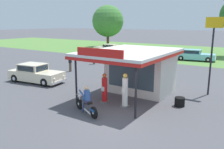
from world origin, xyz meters
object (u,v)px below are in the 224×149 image
at_px(gas_pump_offside, 125,92).
at_px(roadside_pole_sign, 213,43).
at_px(parked_car_back_row_far_right, 194,55).
at_px(bystander_admiring_sedan, 94,57).
at_px(gas_pump_nearside, 104,89).
at_px(bystander_standing_back_lot, 70,62).
at_px(parked_car_back_row_right, 109,49).
at_px(bystander_leaning_by_kiosk, 123,61).
at_px(parked_car_second_row_spare, 148,53).
at_px(motorcycle_with_rider, 86,102).
at_px(featured_classic_sedan, 36,74).
at_px(spare_tire_stack, 180,102).

distance_m(gas_pump_offside, roadside_pole_sign, 6.93).
distance_m(parked_car_back_row_far_right, bystander_admiring_sedan, 13.44).
bearing_deg(gas_pump_nearside, bystander_standing_back_lot, 145.12).
xyz_separation_m(parked_car_back_row_right, bystander_leaning_by_kiosk, (8.79, -10.18, 0.23)).
distance_m(gas_pump_offside, bystander_admiring_sedan, 14.91).
height_order(parked_car_second_row_spare, parked_car_back_row_far_right, parked_car_second_row_spare).
bearing_deg(motorcycle_with_rider, gas_pump_offside, 58.81).
height_order(parked_car_back_row_right, parked_car_back_row_far_right, parked_car_back_row_right).
xyz_separation_m(gas_pump_nearside, roadside_pole_sign, (5.08, 5.31, 2.71)).
xyz_separation_m(featured_classic_sedan, roadside_pole_sign, (12.93, 4.24, 2.85)).
xyz_separation_m(motorcycle_with_rider, parked_car_second_row_spare, (-5.91, 20.89, 0.04)).
relative_size(gas_pump_nearside, spare_tire_stack, 3.11).
bearing_deg(gas_pump_nearside, motorcycle_with_rider, -83.60).
height_order(bystander_leaning_by_kiosk, spare_tire_stack, bystander_leaning_by_kiosk).
distance_m(gas_pump_nearside, bystander_leaning_by_kiosk, 10.82).
bearing_deg(parked_car_back_row_right, bystander_standing_back_lot, -71.14).
bearing_deg(gas_pump_offside, spare_tire_stack, 36.06).
xyz_separation_m(bystander_leaning_by_kiosk, bystander_standing_back_lot, (-3.96, -3.98, 0.02)).
distance_m(bystander_standing_back_lot, roadside_pole_sign, 13.77).
bearing_deg(parked_car_back_row_right, spare_tire_stack, -46.12).
distance_m(gas_pump_offside, bystander_standing_back_lot, 11.51).
distance_m(featured_classic_sedan, bystander_leaning_by_kiosk, 9.41).
relative_size(bystander_leaning_by_kiosk, bystander_standing_back_lot, 0.97).
bearing_deg(gas_pump_nearside, gas_pump_offside, 0.00).
relative_size(motorcycle_with_rider, bystander_admiring_sedan, 1.27).
bearing_deg(bystander_leaning_by_kiosk, gas_pump_offside, -58.89).
height_order(gas_pump_offside, bystander_leaning_by_kiosk, gas_pump_offside).
distance_m(gas_pump_nearside, gas_pump_offside, 1.47).
bearing_deg(gas_pump_nearside, parked_car_back_row_far_right, 89.00).
bearing_deg(motorcycle_with_rider, featured_classic_sedan, 158.85).
bearing_deg(roadside_pole_sign, spare_tire_stack, -105.58).
xyz_separation_m(gas_pump_nearside, parked_car_back_row_far_right, (0.35, 20.23, -0.18)).
height_order(parked_car_back_row_far_right, bystander_standing_back_lot, bystander_standing_back_lot).
relative_size(bystander_admiring_sedan, bystander_standing_back_lot, 0.97).
bearing_deg(spare_tire_stack, parked_car_second_row_spare, 120.16).
height_order(gas_pump_nearside, bystander_admiring_sedan, gas_pump_nearside).
xyz_separation_m(gas_pump_nearside, parked_car_second_row_spare, (-5.68, 18.84, -0.16)).
bearing_deg(spare_tire_stack, bystander_standing_back_lot, 162.61).
bearing_deg(parked_car_back_row_right, bystander_leaning_by_kiosk, -49.20).
bearing_deg(parked_car_back_row_far_right, parked_car_second_row_spare, -167.02).
height_order(parked_car_back_row_far_right, roadside_pole_sign, roadside_pole_sign).
bearing_deg(roadside_pole_sign, parked_car_back_row_right, 141.24).
relative_size(gas_pump_offside, motorcycle_with_rider, 0.94).
distance_m(gas_pump_offside, parked_car_back_row_right, 24.87).
height_order(gas_pump_nearside, parked_car_second_row_spare, gas_pump_nearside).
relative_size(gas_pump_offside, bystander_leaning_by_kiosk, 1.19).
relative_size(parked_car_second_row_spare, parked_car_back_row_far_right, 0.96).
distance_m(bystander_leaning_by_kiosk, bystander_standing_back_lot, 5.61).
bearing_deg(roadside_pole_sign, gas_pump_offside, -124.18).
bearing_deg(bystander_leaning_by_kiosk, parked_car_back_row_far_right, 65.05).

